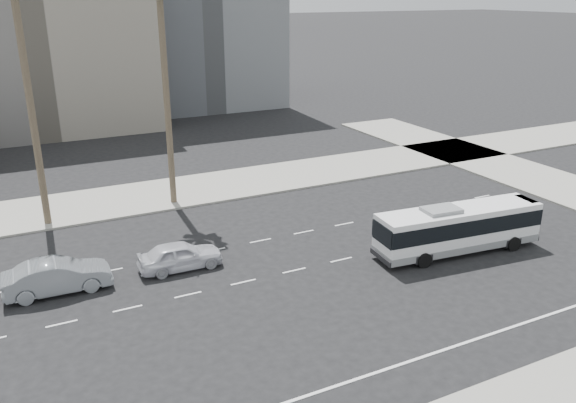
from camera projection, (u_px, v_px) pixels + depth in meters
ground at (341, 260)px, 33.04m from camera, size 700.00×700.00×0.00m
sidewalk_north at (238, 183)px, 46.03m from camera, size 120.00×7.00×0.15m
midrise_beige_west at (29, 44)px, 62.68m from camera, size 24.00×18.00×18.00m
midrise_gray_center at (186, 2)px, 75.66m from camera, size 20.00×20.00×26.00m
city_bus at (458, 227)px, 33.60m from camera, size 10.24×3.23×2.89m
car_a at (180, 255)px, 31.78m from camera, size 1.98×4.61×1.55m
car_b at (58, 276)px, 29.28m from camera, size 1.98×5.25×1.71m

